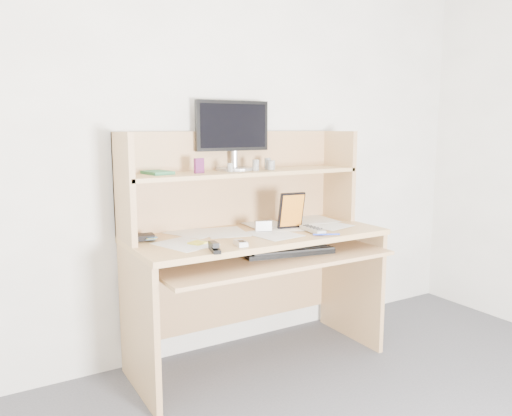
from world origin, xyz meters
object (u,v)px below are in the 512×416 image
tv_remote (313,230)px  game_case (291,210)px  monitor (233,133)px  keyboard (287,251)px  desk (250,240)px

tv_remote → game_case: (-0.06, 0.12, 0.09)m
tv_remote → monitor: 0.71m
game_case → keyboard: bearing=-123.6°
desk → monitor: bearing=97.3°
desk → tv_remote: (0.27, -0.22, 0.07)m
keyboard → game_case: 0.25m
tv_remote → desk: bearing=147.1°
game_case → monitor: bearing=139.5°
desk → keyboard: (0.10, -0.22, -0.03)m
game_case → monitor: (-0.23, 0.26, 0.43)m
desk → keyboard: size_ratio=2.73×
tv_remote → monitor: (-0.29, 0.38, 0.52)m
keyboard → game_case: size_ratio=2.47×
keyboard → tv_remote: tv_remote is taller
keyboard → monitor: size_ratio=1.13×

